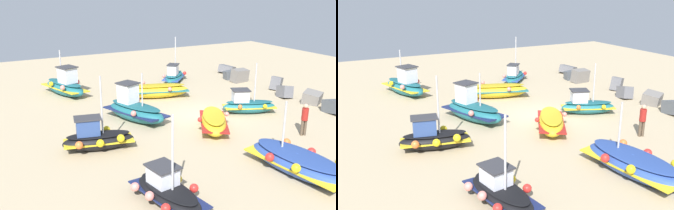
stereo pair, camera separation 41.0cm
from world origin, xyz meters
The scene contains 12 objects.
ground_plane centered at (0.00, 0.00, 0.00)m, with size 45.53×45.53×0.00m, color tan.
fishing_boat_0 centered at (7.67, -0.44, 0.48)m, with size 4.65×2.33×2.86m.
fishing_boat_1 centered at (-8.02, 2.71, 0.45)m, with size 3.12×3.03×3.44m.
fishing_boat_2 centered at (-1.17, -3.61, 0.64)m, with size 4.24×2.82×2.81m.
fishing_boat_3 centered at (-4.66, -0.53, 0.50)m, with size 2.82×4.63×1.03m.
fishing_boat_4 centered at (2.14, -0.63, 0.48)m, with size 3.67×2.91×0.92m.
fishing_boat_5 centered at (0.79, 2.75, 0.50)m, with size 2.24×3.30×3.00m.
fishing_boat_6 centered at (-8.15, -5.71, 0.66)m, with size 4.27×2.59×3.09m.
fishing_boat_7 centered at (1.65, -6.72, 0.55)m, with size 2.04×3.43×3.44m.
fishing_boat_8 centered at (7.13, -6.04, 0.44)m, with size 3.36×2.08×3.33m.
person_walking centered at (4.88, 2.92, 0.95)m, with size 0.32×0.32×1.65m.
breakwater_rocks centered at (0.40, 7.69, 0.41)m, with size 18.41×2.76×1.25m.
Camera 1 is at (17.53, -11.63, 7.25)m, focal length 41.24 mm.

